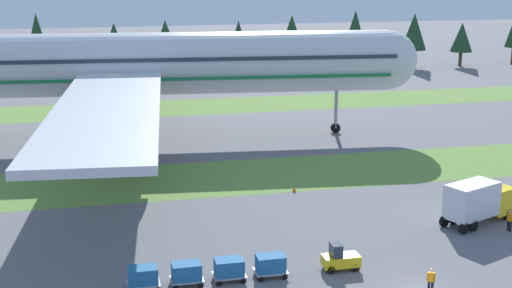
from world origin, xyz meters
The scene contains 13 objects.
grass_strip_near centered at (0.00, 28.37, 0.00)m, with size 320.00×12.03×0.01m, color olive.
grass_strip_far centered at (0.00, 64.42, 0.00)m, with size 320.00×12.03×0.01m, color olive.
airliner centered at (-15.64, 46.59, 9.16)m, with size 69.57×85.86×25.52m.
baggage_tug centered at (-3.99, 4.89, 0.81)m, with size 2.61×1.32×1.97m.
cargo_dolly_lead centered at (-9.01, 4.85, 0.92)m, with size 2.21×1.52×1.55m.
cargo_dolly_second centered at (-11.91, 4.82, 0.92)m, with size 2.21×1.52×1.55m.
cargo_dolly_third centered at (-14.81, 4.79, 0.92)m, with size 2.21×1.52×1.55m.
cargo_dolly_fourth centered at (-17.71, 4.77, 0.92)m, with size 2.21×1.52×1.55m.
catering_truck centered at (10.19, 11.23, 1.95)m, with size 7.30×4.82×3.58m.
ground_crew_marshaller centered at (11.75, 9.00, 0.95)m, with size 0.36×0.52×1.74m.
ground_crew_loader centered at (0.60, 0.11, 0.95)m, with size 0.53×0.36×1.74m.
taxiway_marker_0 centered at (-2.47, 22.41, 0.24)m, with size 0.44×0.44×0.48m, color orange.
distant_tree_line centered at (-2.29, 96.56, 6.86)m, with size 163.53×10.69×12.14m.
Camera 1 is at (-19.79, -39.22, 21.14)m, focal length 50.11 mm.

